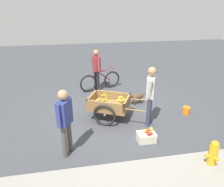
% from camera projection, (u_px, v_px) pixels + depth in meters
% --- Properties ---
extents(ground_plane, '(24.00, 24.00, 0.00)m').
position_uv_depth(ground_plane, '(114.00, 116.00, 6.47)').
color(ground_plane, '#3D3F44').
extents(fruit_cart, '(1.81, 1.41, 0.70)m').
position_uv_depth(fruit_cart, '(109.00, 105.00, 6.17)').
color(fruit_cart, olive).
rests_on(fruit_cart, ground).
extents(vendor_person, '(0.33, 0.54, 1.65)m').
position_uv_depth(vendor_person, '(151.00, 91.00, 5.66)').
color(vendor_person, '#333851').
rests_on(vendor_person, ground).
extents(bicycle, '(1.60, 0.63, 0.85)m').
position_uv_depth(bicycle, '(100.00, 81.00, 8.25)').
color(bicycle, black).
rests_on(bicycle, ground).
extents(cyclist_person, '(0.29, 0.56, 1.56)m').
position_uv_depth(cyclist_person, '(96.00, 67.00, 7.96)').
color(cyclist_person, black).
rests_on(cyclist_person, ground).
extents(dog, '(0.66, 0.28, 0.40)m').
position_uv_depth(dog, '(137.00, 97.00, 7.09)').
color(dog, '#4C3823').
rests_on(dog, ground).
extents(fire_hydrant, '(0.25, 0.25, 0.67)m').
position_uv_depth(fire_hydrant, '(213.00, 155.00, 4.31)').
color(fire_hydrant, gold).
rests_on(fire_hydrant, ground).
extents(plastic_bucket, '(0.23, 0.23, 0.23)m').
position_uv_depth(plastic_bucket, '(186.00, 110.00, 6.54)').
color(plastic_bucket, orange).
rests_on(plastic_bucket, ground).
extents(apple_crate, '(0.44, 0.32, 0.32)m').
position_uv_depth(apple_crate, '(147.00, 136.00, 5.26)').
color(apple_crate, beige).
rests_on(apple_crate, ground).
extents(bystander_person, '(0.34, 0.53, 1.55)m').
position_uv_depth(bystander_person, '(65.00, 118.00, 4.52)').
color(bystander_person, '#4C4742').
rests_on(bystander_person, ground).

